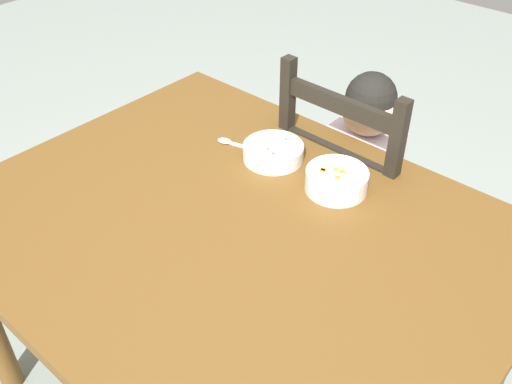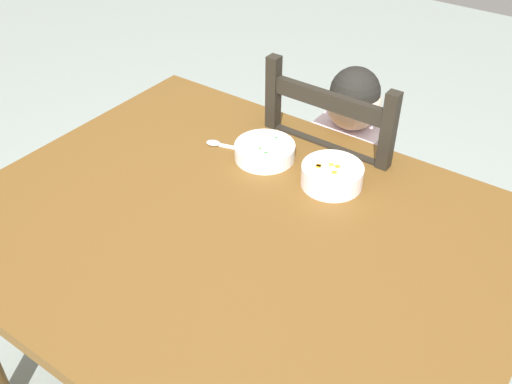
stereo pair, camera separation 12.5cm
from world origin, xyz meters
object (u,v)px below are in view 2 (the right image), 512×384
object	(u,v)px
spoon	(220,144)
bowl_of_peas	(265,151)
dining_table	(237,252)
bowl_of_carrots	(332,175)
dining_chair	(339,200)
child_figure	(343,162)

from	to	relation	value
spoon	bowl_of_peas	bearing A→B (deg)	9.47
spoon	dining_table	bearing A→B (deg)	-45.25
bowl_of_peas	bowl_of_carrots	bearing A→B (deg)	-0.01
bowl_of_peas	spoon	bearing A→B (deg)	-170.53
dining_chair	bowl_of_peas	size ratio (longest dim) A/B	5.67
dining_chair	dining_table	bearing A→B (deg)	-89.69
dining_table	spoon	size ratio (longest dim) A/B	10.01
bowl_of_carrots	dining_chair	bearing A→B (deg)	110.60
bowl_of_peas	spoon	world-z (taller)	bowl_of_peas
dining_chair	child_figure	xyz separation A→B (m)	(0.00, -0.00, 0.16)
child_figure	dining_table	bearing A→B (deg)	-89.74
dining_chair	child_figure	size ratio (longest dim) A/B	1.05
dining_table	child_figure	bearing A→B (deg)	90.26
child_figure	bowl_of_carrots	bearing A→B (deg)	-69.36
bowl_of_peas	spoon	distance (m)	0.15
dining_table	dining_chair	bearing A→B (deg)	90.31
bowl_of_peas	spoon	xyz separation A→B (m)	(-0.15, -0.02, -0.02)
dining_chair	child_figure	bearing A→B (deg)	-75.44
child_figure	bowl_of_carrots	distance (m)	0.35
child_figure	spoon	world-z (taller)	child_figure
bowl_of_carrots	spoon	xyz separation A→B (m)	(-0.37, -0.02, -0.03)
dining_chair	child_figure	world-z (taller)	dining_chair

